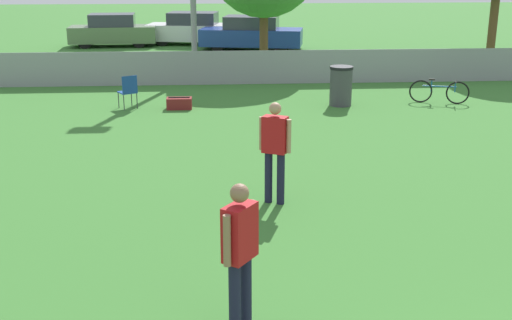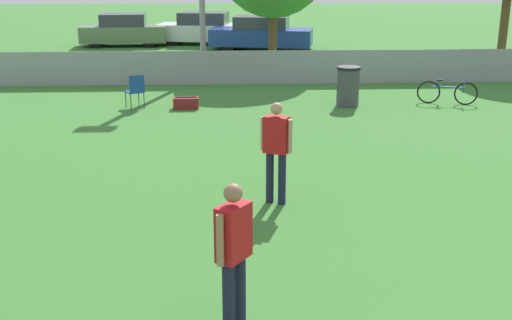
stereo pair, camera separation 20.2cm
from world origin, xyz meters
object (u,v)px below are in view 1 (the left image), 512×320
Objects in this scene: player_thrower_red at (275,146)px; parked_car_white at (193,29)px; bicycle_sideline at (439,92)px; gear_bag_sideline at (179,103)px; parked_car_blue at (251,34)px; parked_car_olive at (113,31)px; player_defender_red at (240,249)px; folding_chair_sideline at (128,90)px; trash_bin at (341,86)px.

parked_car_white is (-1.84, 21.66, -0.26)m from player_thrower_red.
bicycle_sideline reaches higher than gear_bag_sideline.
parked_car_olive is at bearing 176.63° from parked_car_blue.
folding_chair_sideline is at bearing 48.23° from player_defender_red.
parked_car_white is (-1.09, 25.54, -0.26)m from player_defender_red.
parked_car_olive is at bearing 46.63° from player_defender_red.
folding_chair_sideline is 0.84× the size of trash_bin.
player_thrower_red is at bearing -109.19° from trash_bin.
trash_bin is 15.95m from parked_car_olive.
player_defender_red reaches higher than trash_bin.
gear_bag_sideline is at bearing -162.14° from bicycle_sideline.
trash_bin is 14.89m from parked_car_white.
folding_chair_sideline is at bearing 140.73° from player_thrower_red.
bicycle_sideline is 0.40× the size of parked_car_olive.
trash_bin is (-2.84, -0.06, 0.22)m from bicycle_sideline.
player_defender_red and player_thrower_red have the same top height.
gear_bag_sideline is 14.37m from parked_car_white.
bicycle_sideline is 0.33× the size of parked_car_blue.
player_defender_red is at bearing -82.58° from parked_car_blue.
parked_car_white is (3.78, 0.54, 0.01)m from parked_car_olive.
player_thrower_red is at bearing -75.39° from gear_bag_sideline.
parked_car_blue is at bearing 127.32° from bicycle_sideline.
bicycle_sideline is 2.35× the size of gear_bag_sideline.
player_defender_red reaches higher than parked_car_white.
parked_car_white reaches higher than trash_bin.
trash_bin is 12.10m from parked_car_blue.
parked_car_blue is (2.69, -2.24, -0.01)m from parked_car_white.
folding_chair_sideline is 13.92m from parked_car_olive.
parked_car_olive is 0.84× the size of parked_car_blue.
parked_car_olive is 3.82m from parked_car_white.
gear_bag_sideline is at bearing 41.50° from player_defender_red.
folding_chair_sideline is (-2.52, 11.28, -0.46)m from player_defender_red.
bicycle_sideline is 12.77m from parked_car_blue.
bicycle_sideline is (8.71, 0.11, -0.19)m from folding_chair_sideline.
player_defender_red is 2.51× the size of gear_bag_sideline.
gear_bag_sideline is 0.14× the size of parked_car_blue.
bicycle_sideline is at bearing 151.32° from folding_chair_sideline.
parked_car_blue is at bearing 31.69° from player_defender_red.
bicycle_sideline is 1.46× the size of trash_bin.
trash_bin is 1.61× the size of gear_bag_sideline.
gear_bag_sideline is (-7.34, -0.20, -0.18)m from bicycle_sideline.
parked_car_white is 0.95× the size of parked_car_blue.
folding_chair_sideline is 1.36× the size of gear_bag_sideline.
gear_bag_sideline is 0.15× the size of parked_car_white.
folding_chair_sideline is 8.71m from bicycle_sideline.
folding_chair_sideline is at bearing -163.02° from bicycle_sideline.
trash_bin is 4.51m from gear_bag_sideline.
player_defender_red is 11.27m from gear_bag_sideline.
trash_bin reaches higher than gear_bag_sideline.
folding_chair_sideline is 0.19× the size of parked_car_blue.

